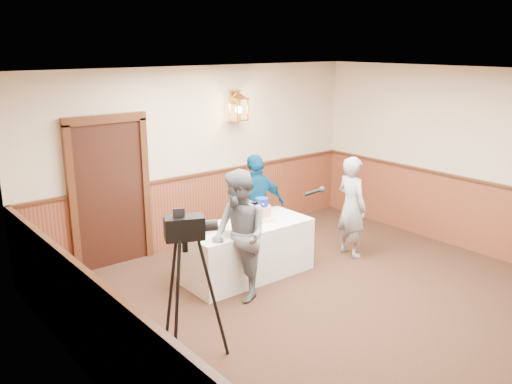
# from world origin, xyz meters

# --- Properties ---
(ground) EXTENTS (7.00, 7.00, 0.00)m
(ground) POSITION_xyz_m (0.00, 0.00, 0.00)
(ground) COLOR black
(ground) RESTS_ON ground
(room_shell) EXTENTS (6.02, 7.02, 2.81)m
(room_shell) POSITION_xyz_m (-0.05, 0.45, 1.52)
(room_shell) COLOR beige
(room_shell) RESTS_ON ground
(display_table) EXTENTS (1.80, 0.80, 0.75)m
(display_table) POSITION_xyz_m (-0.34, 1.90, 0.38)
(display_table) COLOR silver
(display_table) RESTS_ON ground
(tiered_cake) EXTENTS (0.41, 0.41, 0.32)m
(tiered_cake) POSITION_xyz_m (-0.06, 1.91, 0.88)
(tiered_cake) COLOR beige
(tiered_cake) RESTS_ON display_table
(sheet_cake_yellow) EXTENTS (0.37, 0.30, 0.07)m
(sheet_cake_yellow) POSITION_xyz_m (-0.66, 1.78, 0.79)
(sheet_cake_yellow) COLOR #FFD698
(sheet_cake_yellow) RESTS_ON display_table
(sheet_cake_green) EXTENTS (0.35, 0.31, 0.07)m
(sheet_cake_green) POSITION_xyz_m (-0.98, 2.01, 0.78)
(sheet_cake_green) COLOR #95C289
(sheet_cake_green) RESTS_ON display_table
(interviewer) EXTENTS (1.50, 0.90, 1.65)m
(interviewer) POSITION_xyz_m (-0.81, 1.44, 0.83)
(interviewer) COLOR slate
(interviewer) RESTS_ON ground
(baker) EXTENTS (0.42, 0.59, 1.53)m
(baker) POSITION_xyz_m (1.36, 1.53, 0.77)
(baker) COLOR gray
(baker) RESTS_ON ground
(assistant_p) EXTENTS (0.98, 0.51, 1.60)m
(assistant_p) POSITION_xyz_m (0.15, 2.29, 0.80)
(assistant_p) COLOR navy
(assistant_p) RESTS_ON ground
(tv_camera_rig) EXTENTS (0.60, 0.56, 1.54)m
(tv_camera_rig) POSITION_xyz_m (-2.08, 0.62, 0.69)
(tv_camera_rig) COLOR black
(tv_camera_rig) RESTS_ON ground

